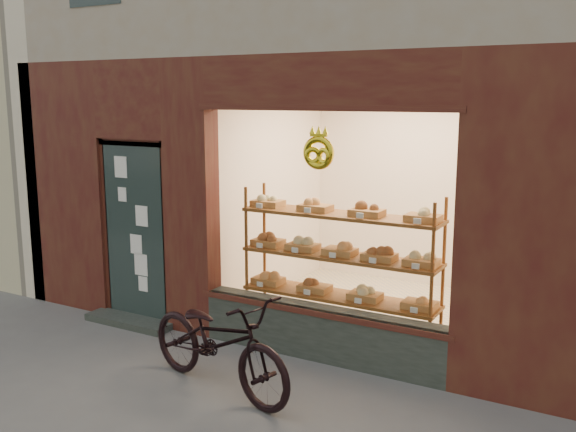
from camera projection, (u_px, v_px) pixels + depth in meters
The scene contains 2 objects.
display_shelf at pixel (340, 268), 6.90m from camera, with size 2.20×0.45×1.70m.
bicycle at pixel (219, 341), 5.88m from camera, with size 0.63×1.81×0.95m, color black.
Camera 1 is at (3.25, -3.53, 2.69)m, focal length 40.00 mm.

